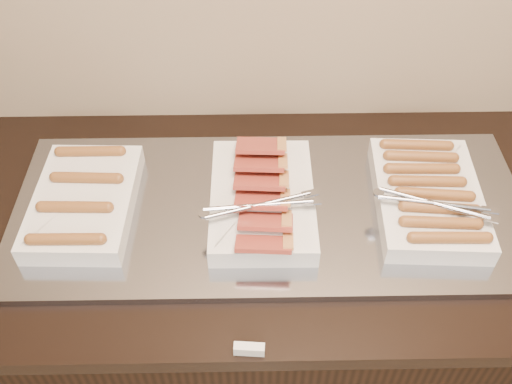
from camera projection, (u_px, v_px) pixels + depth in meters
counter at (264, 314)px, 1.67m from camera, size 2.06×0.76×0.90m
warming_tray at (270, 209)px, 1.34m from camera, size 1.20×0.50×0.02m
dish_left at (84, 201)px, 1.31m from camera, size 0.23×0.34×0.07m
dish_center at (262, 199)px, 1.31m from camera, size 0.27×0.38×0.09m
dish_right at (428, 196)px, 1.31m from camera, size 0.27×0.36×0.08m
label_holder at (249, 349)px, 1.09m from camera, size 0.06×0.02×0.02m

